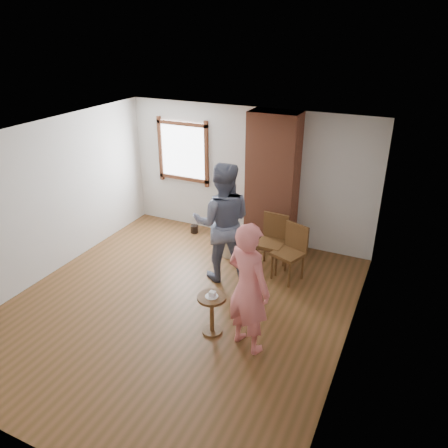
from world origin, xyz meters
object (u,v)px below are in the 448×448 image
Objects in this scene: man at (222,223)px; person_pink at (248,288)px; stoneware_crock at (231,242)px; dining_chair_right at (291,249)px; side_table at (212,308)px; dining_chair_left at (273,239)px.

man reaches higher than person_pink.
stoneware_crock is 1.31m from dining_chair_right.
side_table is 0.30× the size of man.
dining_chair_right is 1.95m from person_pink.
man is (-0.51, 1.42, 0.61)m from side_table.
person_pink is at bearing -76.54° from dining_chair_left.
side_table is at bearing -72.36° from stoneware_crock.
stoneware_crock is at bearing -99.13° from man.
dining_chair_right reaches higher than side_table.
side_table is at bearing 16.86° from person_pink.
stoneware_crock is 0.53× the size of dining_chair_left.
dining_chair_left is 1.01× the size of dining_chair_right.
stoneware_crock is at bearing -39.97° from person_pink.
dining_chair_left is 1.63× the size of side_table.
man reaches higher than dining_chair_right.
dining_chair_right is 1.96m from side_table.
dining_chair_left is 0.46m from dining_chair_right.
dining_chair_right is 0.53× the size of person_pink.
man is at bearing -130.93° from dining_chair_left.
stoneware_crock is 2.63m from person_pink.
stoneware_crock is 0.25× the size of man.
stoneware_crock is 1.10m from man.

